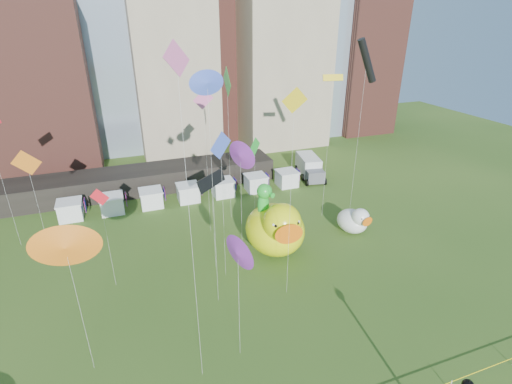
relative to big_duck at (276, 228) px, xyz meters
name	(u,v)px	position (x,y,z in m)	size (l,w,h in m)	color
skyline	(158,29)	(-5.13, 41.20, 18.38)	(101.00, 23.00, 68.00)	brown
pavilion	(146,179)	(-11.38, 22.13, -1.46)	(38.00, 6.00, 3.20)	black
vendor_tents	(188,193)	(-6.36, 16.13, -1.96)	(33.24, 2.80, 2.40)	white
big_duck	(276,228)	(0.00, 0.00, 0.00)	(7.05, 8.98, 6.67)	#E7EE0C
small_duck	(354,220)	(10.29, 0.78, -1.46)	(3.91, 4.80, 3.49)	white
seahorse_green	(264,202)	(-1.07, 1.04, 2.81)	(2.11, 2.35, 7.87)	silver
seahorse_purple	(289,228)	(0.96, -1.15, 0.38)	(1.34, 1.55, 4.81)	silver
box_truck	(309,167)	(13.53, 18.32, -1.42)	(4.11, 7.90, 3.20)	silver
kite_1	(203,103)	(-5.54, 7.01, 12.18)	(2.02, 0.83, 16.76)	silver
kite_2	(367,61)	(10.42, 2.00, 16.29)	(2.63, 0.77, 21.61)	silver
kite_3	(227,84)	(-2.26, 9.29, 13.65)	(0.15, 3.22, 18.56)	silver
kite_4	(333,79)	(8.86, 5.67, 14.06)	(2.35, 0.76, 17.67)	silver
kite_5	(207,84)	(-7.94, -5.38, 16.13)	(1.80, 0.60, 20.16)	silver
kite_6	(27,164)	(-23.18, 8.59, 7.21)	(2.60, 0.64, 11.74)	silver
kite_7	(238,253)	(-7.97, -11.81, 6.07)	(0.87, 2.17, 10.23)	silver
kite_8	(100,200)	(-16.61, 0.18, 5.99)	(1.58, 0.36, 10.13)	silver
kite_9	(178,82)	(-11.12, -12.69, 17.47)	(1.48, 1.08, 22.56)	silver
kite_10	(211,181)	(-6.83, -0.29, 6.53)	(3.25, 2.93, 10.20)	silver
kite_11	(255,148)	(-0.09, 6.42, 6.84)	(1.80, 1.38, 11.19)	silver
kite_12	(294,109)	(-1.65, -6.50, 14.12)	(1.53, 1.34, 18.82)	silver
kite_13	(221,148)	(-6.26, -1.97, 10.15)	(2.17, 1.14, 14.68)	silver
kite_14	(65,247)	(-18.45, -9.37, 7.37)	(2.98, 0.64, 11.92)	silver
kite_15	(240,155)	(-2.69, 3.64, 7.24)	(1.31, 2.84, 11.75)	silver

